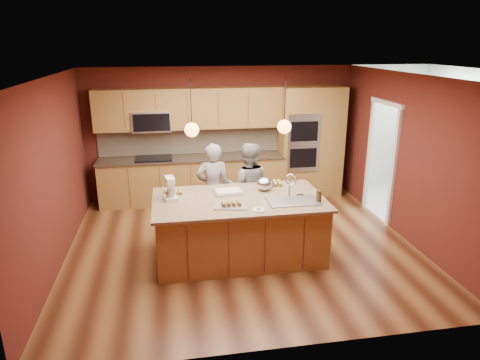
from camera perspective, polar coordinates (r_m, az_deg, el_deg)
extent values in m
plane|color=#442010|center=(7.07, 0.24, -8.66)|extent=(5.50, 5.50, 0.00)
plane|color=white|center=(6.33, 0.27, 13.74)|extent=(5.50, 5.50, 0.00)
plane|color=#4F1B15|center=(8.97, -2.51, 6.30)|extent=(5.50, 0.00, 5.50)
plane|color=#4F1B15|center=(4.28, 6.07, -7.32)|extent=(5.50, 0.00, 5.50)
plane|color=#4F1B15|center=(6.69, -23.63, 0.65)|extent=(0.00, 5.00, 5.00)
plane|color=#4F1B15|center=(7.53, 21.36, 2.76)|extent=(0.00, 5.00, 5.00)
cube|color=olive|center=(8.86, -6.36, 0.02)|extent=(3.70, 0.60, 0.90)
cube|color=#32291C|center=(8.72, -6.46, 2.91)|extent=(3.74, 0.64, 0.04)
cube|color=#BFAF8E|center=(8.93, -6.64, 5.29)|extent=(3.70, 0.03, 0.56)
cube|color=olive|center=(8.64, -6.74, 9.45)|extent=(3.70, 0.36, 0.80)
cube|color=black|center=(8.69, -11.40, 2.83)|extent=(0.72, 0.52, 0.03)
cube|color=#B0B4B7|center=(8.65, -11.69, 7.73)|extent=(0.76, 0.40, 0.40)
cube|color=olive|center=(9.07, 7.87, 4.98)|extent=(0.80, 0.60, 2.30)
cube|color=#B0B4B7|center=(8.78, 8.47, 4.85)|extent=(0.66, 0.04, 1.20)
cube|color=olive|center=(9.28, 11.72, 5.07)|extent=(0.50, 0.60, 2.30)
plane|color=beige|center=(9.36, 21.51, -3.10)|extent=(2.60, 2.60, 0.00)
plane|color=beige|center=(9.49, 27.13, 4.98)|extent=(0.00, 2.70, 2.70)
cube|color=silver|center=(9.28, 26.65, 8.58)|extent=(0.35, 2.40, 0.75)
cylinder|color=black|center=(5.96, -6.56, 9.96)|extent=(0.01, 0.01, 0.70)
sphere|color=orange|center=(6.02, -6.45, 6.66)|extent=(0.20, 0.20, 0.20)
cylinder|color=black|center=(6.17, 6.03, 10.26)|extent=(0.01, 0.01, 0.70)
sphere|color=orange|center=(6.23, 5.92, 7.07)|extent=(0.20, 0.20, 0.20)
cube|color=olive|center=(6.57, -0.14, -6.48)|extent=(2.45, 1.33, 0.90)
cube|color=tan|center=(6.39, -0.15, -2.65)|extent=(2.55, 1.43, 0.04)
cube|color=#B0B4B7|center=(6.34, 7.09, -3.53)|extent=(0.74, 0.43, 0.18)
imported|color=black|center=(7.29, -3.63, -1.12)|extent=(0.59, 0.40, 1.57)
imported|color=slate|center=(7.38, 1.07, -0.93)|extent=(0.83, 0.69, 1.55)
cube|color=white|center=(6.40, -9.22, -2.39)|extent=(0.22, 0.26, 0.05)
cube|color=white|center=(6.45, -9.30, -0.87)|extent=(0.10, 0.09, 0.24)
cube|color=white|center=(6.33, -9.35, -0.02)|extent=(0.16, 0.25, 0.09)
cylinder|color=silver|center=(6.35, -9.25, -1.96)|extent=(0.14, 0.14, 0.13)
cube|color=silver|center=(6.60, -1.59, -1.63)|extent=(0.46, 0.35, 0.03)
cube|color=silver|center=(6.60, -1.60, -1.46)|extent=(0.39, 0.29, 0.02)
cube|color=#B0B4B7|center=(6.09, -1.28, -3.39)|extent=(0.52, 0.42, 0.02)
ellipsoid|color=silver|center=(6.71, 3.26, -0.52)|extent=(0.26, 0.26, 0.22)
cylinder|color=silver|center=(5.94, 2.49, -4.01)|extent=(0.18, 0.18, 0.01)
cylinder|color=#382710|center=(6.35, 10.47, -2.10)|extent=(0.08, 0.08, 0.16)
cube|color=black|center=(6.57, 8.07, -1.98)|extent=(0.12, 0.08, 0.01)
cube|color=white|center=(9.19, 25.94, -0.93)|extent=(0.69, 0.71, 0.95)
cube|color=white|center=(9.70, 23.92, 0.78)|extent=(0.84, 0.86, 1.11)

